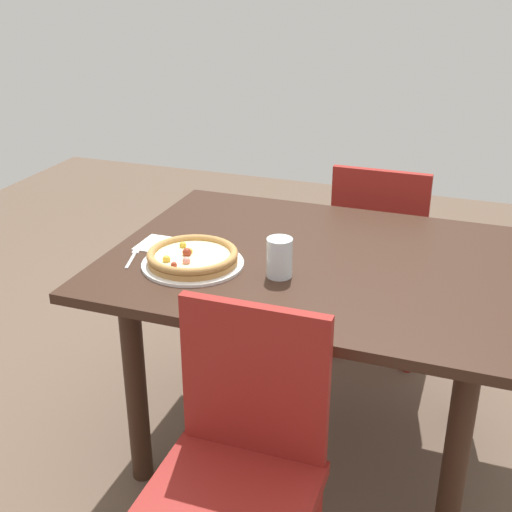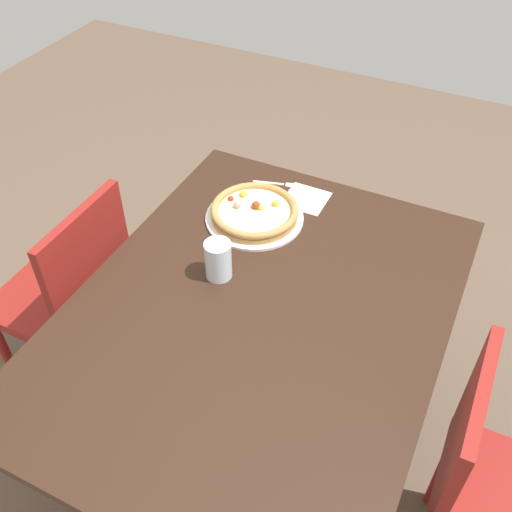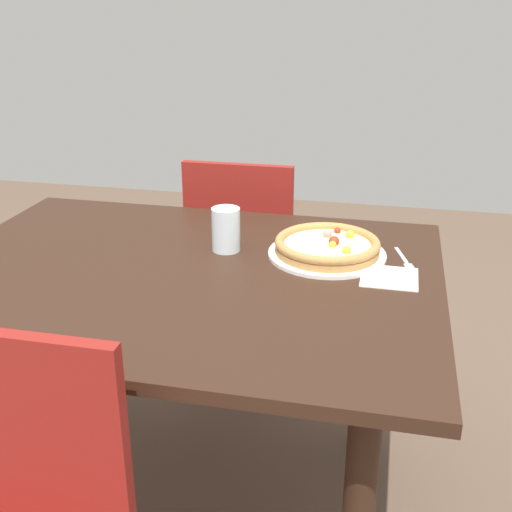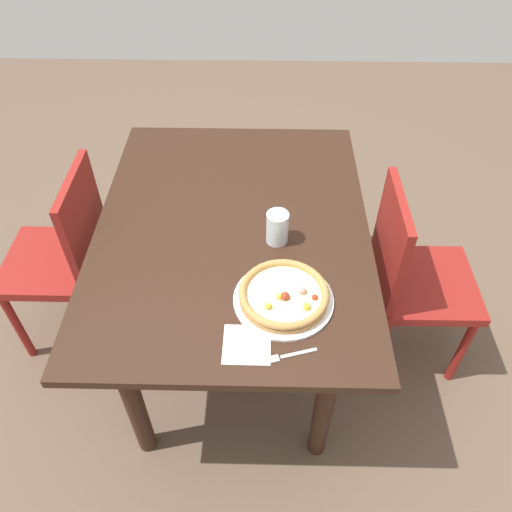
# 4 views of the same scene
# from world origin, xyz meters

# --- Properties ---
(ground_plane) EXTENTS (6.00, 6.00, 0.00)m
(ground_plane) POSITION_xyz_m (0.00, 0.00, 0.00)
(ground_plane) COLOR brown
(dining_table) EXTENTS (1.31, 1.00, 0.75)m
(dining_table) POSITION_xyz_m (0.00, 0.00, 0.63)
(dining_table) COLOR #331E14
(dining_table) RESTS_ON ground
(chair_near) EXTENTS (0.40, 0.40, 0.88)m
(chair_near) POSITION_xyz_m (0.00, -0.71, 0.48)
(chair_near) COLOR maroon
(chair_near) RESTS_ON ground
(chair_far) EXTENTS (0.40, 0.40, 0.88)m
(chair_far) POSITION_xyz_m (0.09, 0.71, 0.48)
(chair_far) COLOR maroon
(chair_far) RESTS_ON ground
(plate) EXTENTS (0.32, 0.32, 0.01)m
(plate) POSITION_xyz_m (-0.35, -0.18, 0.75)
(plate) COLOR white
(plate) RESTS_ON dining_table
(pizza) EXTENTS (0.28, 0.28, 0.05)m
(pizza) POSITION_xyz_m (-0.35, -0.18, 0.78)
(pizza) COLOR #B78447
(pizza) RESTS_ON plate
(fork) EXTENTS (0.06, 0.16, 0.00)m
(fork) POSITION_xyz_m (-0.56, -0.18, 0.75)
(fork) COLOR silver
(fork) RESTS_ON dining_table
(drinking_glass) EXTENTS (0.08, 0.08, 0.12)m
(drinking_glass) POSITION_xyz_m (-0.08, -0.16, 0.81)
(drinking_glass) COLOR silver
(drinking_glass) RESTS_ON dining_table
(napkin) EXTENTS (0.14, 0.14, 0.00)m
(napkin) POSITION_xyz_m (-0.52, -0.07, 0.75)
(napkin) COLOR white
(napkin) RESTS_ON dining_table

